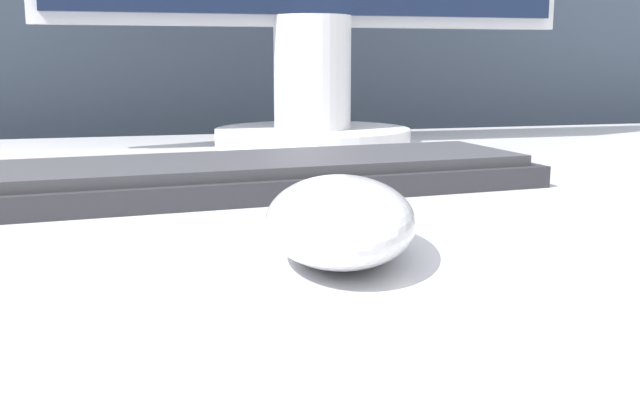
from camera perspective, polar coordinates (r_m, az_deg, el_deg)
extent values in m
cube|color=#333D4C|center=(1.12, -6.67, 1.80)|extent=(5.00, 0.03, 1.27)
ellipsoid|color=silver|center=(0.36, 1.55, -1.40)|extent=(0.10, 0.14, 0.04)
cube|color=#28282D|center=(0.55, -4.57, 1.54)|extent=(0.42, 0.16, 0.02)
cube|color=#38383D|center=(0.55, -4.59, 2.79)|extent=(0.40, 0.14, 0.01)
cylinder|color=silver|center=(0.82, -0.57, 4.79)|extent=(0.21, 0.21, 0.02)
cylinder|color=silver|center=(0.82, -0.58, 9.68)|extent=(0.08, 0.08, 0.12)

